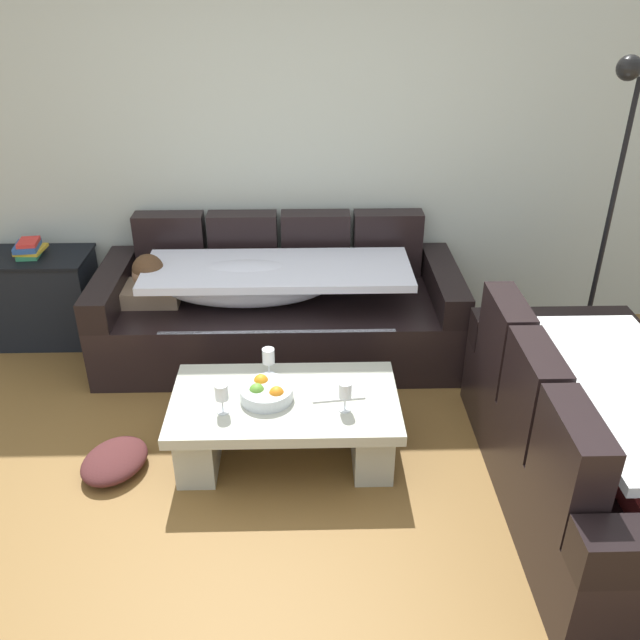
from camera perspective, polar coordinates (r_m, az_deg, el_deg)
name	(u,v)px	position (r m, az deg, el deg)	size (l,w,h in m)	color
ground_plane	(268,526)	(3.39, -4.46, -17.10)	(14.00, 14.00, 0.00)	brown
back_wall	(274,138)	(4.64, -3.92, 15.25)	(9.00, 0.10, 2.70)	#B9C4B9
couch_along_wall	(274,309)	(4.51, -3.96, 0.94)	(2.37, 0.92, 0.88)	black
couch_near_window	(597,446)	(3.56, 22.51, -9.90)	(0.92, 1.82, 0.88)	black
coffee_table	(285,419)	(3.63, -2.98, -8.46)	(1.20, 0.68, 0.38)	#B3B6A4
fruit_bowl	(266,392)	(3.52, -4.61, -6.14)	(0.28, 0.28, 0.10)	silver
wine_glass_near_left	(222,393)	(3.41, -8.38, -6.20)	(0.07, 0.07, 0.17)	silver
wine_glass_near_right	(345,391)	(3.39, 2.15, -6.09)	(0.07, 0.07, 0.17)	silver
wine_glass_far_back	(268,357)	(3.67, -4.41, -3.17)	(0.07, 0.07, 0.17)	silver
open_magazine	(336,389)	(3.60, 1.35, -5.90)	(0.28, 0.21, 0.01)	white
side_cabinet	(43,298)	(5.05, -22.54, 1.75)	(0.72, 0.44, 0.64)	black
book_stack_on_cabinet	(29,248)	(4.91, -23.57, 5.63)	(0.19, 0.23, 0.11)	#338C59
floor_lamp	(608,199)	(4.51, 23.35, 9.47)	(0.33, 0.31, 1.95)	black
crumpled_garment	(115,461)	(3.80, -17.10, -11.39)	(0.40, 0.32, 0.12)	#4C2323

